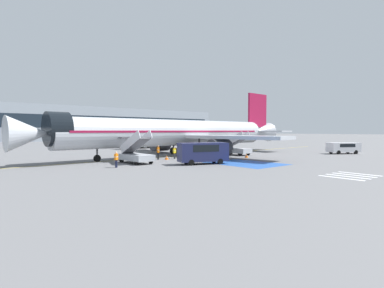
{
  "coord_description": "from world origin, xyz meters",
  "views": [
    {
      "loc": [
        -28.01,
        -36.27,
        3.78
      ],
      "look_at": [
        -1.17,
        -4.0,
        1.89
      ],
      "focal_mm": 28.0,
      "sensor_mm": 36.0,
      "label": 1
    }
  ],
  "objects_px": {
    "service_van_0": "(343,147)",
    "ground_crew_2": "(192,151)",
    "baggage_cart": "(211,155)",
    "ground_crew_0": "(158,151)",
    "airliner": "(180,133)",
    "traffic_cone_0": "(167,157)",
    "traffic_cone_1": "(247,156)",
    "ground_crew_1": "(174,152)",
    "terminal_building": "(74,124)",
    "service_van_1": "(203,151)",
    "fuel_tanker": "(142,139)",
    "ground_crew_3": "(116,158)",
    "boarding_stairs_forward": "(136,155)",
    "boarding_stairs_aft": "(235,149)"
  },
  "relations": [
    {
      "from": "boarding_stairs_forward",
      "to": "terminal_building",
      "type": "relative_size",
      "value": 0.04
    },
    {
      "from": "ground_crew_3",
      "to": "traffic_cone_0",
      "type": "relative_size",
      "value": 2.85
    },
    {
      "from": "fuel_tanker",
      "to": "service_van_0",
      "type": "xyz_separation_m",
      "value": [
        17.26,
        -34.4,
        -0.77
      ]
    },
    {
      "from": "ground_crew_0",
      "to": "terminal_building",
      "type": "xyz_separation_m",
      "value": [
        16.98,
        84.32,
        5.36
      ]
    },
    {
      "from": "baggage_cart",
      "to": "ground_crew_2",
      "type": "distance_m",
      "value": 2.87
    },
    {
      "from": "service_van_0",
      "to": "ground_crew_0",
      "type": "height_order",
      "value": "ground_crew_0"
    },
    {
      "from": "service_van_1",
      "to": "baggage_cart",
      "type": "relative_size",
      "value": 1.97
    },
    {
      "from": "ground_crew_0",
      "to": "traffic_cone_1",
      "type": "bearing_deg",
      "value": -104.71
    },
    {
      "from": "fuel_tanker",
      "to": "terminal_building",
      "type": "bearing_deg",
      "value": -13.17
    },
    {
      "from": "ground_crew_2",
      "to": "terminal_building",
      "type": "relative_size",
      "value": 0.01
    },
    {
      "from": "ground_crew_0",
      "to": "ground_crew_2",
      "type": "height_order",
      "value": "ground_crew_0"
    },
    {
      "from": "airliner",
      "to": "baggage_cart",
      "type": "relative_size",
      "value": 15.25
    },
    {
      "from": "boarding_stairs_aft",
      "to": "traffic_cone_0",
      "type": "bearing_deg",
      "value": 175.43
    },
    {
      "from": "service_van_0",
      "to": "boarding_stairs_forward",
      "type": "bearing_deg",
      "value": -75.51
    },
    {
      "from": "traffic_cone_1",
      "to": "ground_crew_2",
      "type": "bearing_deg",
      "value": 136.78
    },
    {
      "from": "baggage_cart",
      "to": "boarding_stairs_aft",
      "type": "bearing_deg",
      "value": -139.33
    },
    {
      "from": "traffic_cone_0",
      "to": "terminal_building",
      "type": "relative_size",
      "value": 0.0
    },
    {
      "from": "boarding_stairs_forward",
      "to": "fuel_tanker",
      "type": "distance_m",
      "value": 29.74
    },
    {
      "from": "boarding_stairs_forward",
      "to": "ground_crew_3",
      "type": "distance_m",
      "value": 4.31
    },
    {
      "from": "service_van_1",
      "to": "airliner",
      "type": "bearing_deg",
      "value": 174.49
    },
    {
      "from": "baggage_cart",
      "to": "traffic_cone_1",
      "type": "bearing_deg",
      "value": 167.0
    },
    {
      "from": "ground_crew_0",
      "to": "ground_crew_3",
      "type": "distance_m",
      "value": 9.01
    },
    {
      "from": "ground_crew_2",
      "to": "terminal_building",
      "type": "bearing_deg",
      "value": -118.27
    },
    {
      "from": "traffic_cone_0",
      "to": "terminal_building",
      "type": "bearing_deg",
      "value": 79.26
    },
    {
      "from": "service_van_0",
      "to": "ground_crew_1",
      "type": "relative_size",
      "value": 3.37
    },
    {
      "from": "service_van_1",
      "to": "boarding_stairs_forward",
      "type": "bearing_deg",
      "value": -117.31
    },
    {
      "from": "baggage_cart",
      "to": "traffic_cone_0",
      "type": "height_order",
      "value": "baggage_cart"
    },
    {
      "from": "ground_crew_1",
      "to": "terminal_building",
      "type": "relative_size",
      "value": 0.01
    },
    {
      "from": "ground_crew_0",
      "to": "ground_crew_3",
      "type": "bearing_deg",
      "value": 130.16
    },
    {
      "from": "boarding_stairs_forward",
      "to": "fuel_tanker",
      "type": "bearing_deg",
      "value": 56.25
    },
    {
      "from": "service_van_0",
      "to": "terminal_building",
      "type": "bearing_deg",
      "value": -143.04
    },
    {
      "from": "traffic_cone_1",
      "to": "airliner",
      "type": "bearing_deg",
      "value": 121.66
    },
    {
      "from": "baggage_cart",
      "to": "ground_crew_0",
      "type": "height_order",
      "value": "ground_crew_0"
    },
    {
      "from": "service_van_0",
      "to": "ground_crew_2",
      "type": "relative_size",
      "value": 3.2
    },
    {
      "from": "fuel_tanker",
      "to": "service_van_1",
      "type": "distance_m",
      "value": 32.62
    },
    {
      "from": "boarding_stairs_aft",
      "to": "fuel_tanker",
      "type": "xyz_separation_m",
      "value": [
        -2.07,
        24.66,
        0.93
      ]
    },
    {
      "from": "boarding_stairs_forward",
      "to": "ground_crew_3",
      "type": "xyz_separation_m",
      "value": [
        -3.57,
        -2.41,
        -0.04
      ]
    },
    {
      "from": "boarding_stairs_aft",
      "to": "service_van_1",
      "type": "distance_m",
      "value": 13.88
    },
    {
      "from": "airliner",
      "to": "terminal_building",
      "type": "bearing_deg",
      "value": -9.68
    },
    {
      "from": "service_van_1",
      "to": "terminal_building",
      "type": "xyz_separation_m",
      "value": [
        15.94,
        91.91,
        5.02
      ]
    },
    {
      "from": "baggage_cart",
      "to": "traffic_cone_1",
      "type": "distance_m",
      "value": 4.93
    },
    {
      "from": "fuel_tanker",
      "to": "ground_crew_3",
      "type": "height_order",
      "value": "fuel_tanker"
    },
    {
      "from": "fuel_tanker",
      "to": "traffic_cone_0",
      "type": "relative_size",
      "value": 19.16
    },
    {
      "from": "terminal_building",
      "to": "ground_crew_3",
      "type": "bearing_deg",
      "value": -105.69
    },
    {
      "from": "baggage_cart",
      "to": "service_van_0",
      "type": "bearing_deg",
      "value": -168.41
    },
    {
      "from": "service_van_1",
      "to": "traffic_cone_0",
      "type": "distance_m",
      "value": 6.97
    },
    {
      "from": "fuel_tanker",
      "to": "baggage_cart",
      "type": "bearing_deg",
      "value": 164.19
    },
    {
      "from": "fuel_tanker",
      "to": "ground_crew_1",
      "type": "height_order",
      "value": "fuel_tanker"
    },
    {
      "from": "airliner",
      "to": "traffic_cone_0",
      "type": "bearing_deg",
      "value": 123.79
    },
    {
      "from": "fuel_tanker",
      "to": "traffic_cone_0",
      "type": "xyz_separation_m",
      "value": [
        -10.48,
        -24.08,
        -1.59
      ]
    }
  ]
}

